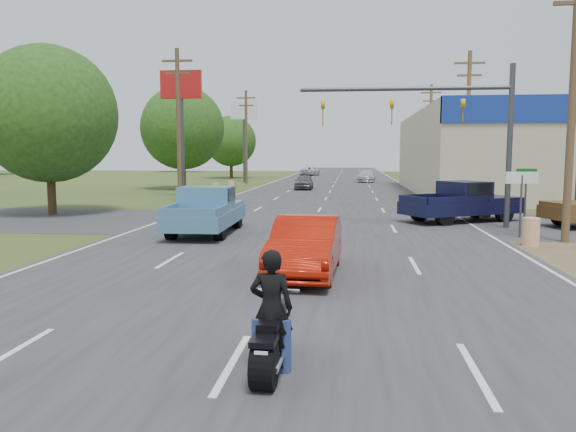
# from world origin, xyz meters

# --- Properties ---
(ground) EXTENTS (200.00, 200.00, 0.00)m
(ground) POSITION_xyz_m (0.00, 0.00, 0.00)
(ground) COLOR #2B441B
(ground) RESTS_ON ground
(main_road) EXTENTS (15.00, 180.00, 0.02)m
(main_road) POSITION_xyz_m (0.00, 40.00, 0.01)
(main_road) COLOR #2D2D30
(main_road) RESTS_ON ground
(cross_road) EXTENTS (120.00, 10.00, 0.02)m
(cross_road) POSITION_xyz_m (0.00, 18.00, 0.01)
(cross_road) COLOR #2D2D30
(cross_road) RESTS_ON ground
(utility_pole_1) EXTENTS (2.00, 0.28, 10.00)m
(utility_pole_1) POSITION_xyz_m (9.50, 13.00, 5.32)
(utility_pole_1) COLOR #4C3823
(utility_pole_1) RESTS_ON ground
(utility_pole_2) EXTENTS (2.00, 0.28, 10.00)m
(utility_pole_2) POSITION_xyz_m (9.50, 31.00, 5.32)
(utility_pole_2) COLOR #4C3823
(utility_pole_2) RESTS_ON ground
(utility_pole_3) EXTENTS (2.00, 0.28, 10.00)m
(utility_pole_3) POSITION_xyz_m (9.50, 49.00, 5.32)
(utility_pole_3) COLOR #4C3823
(utility_pole_3) RESTS_ON ground
(utility_pole_5) EXTENTS (2.00, 0.28, 10.00)m
(utility_pole_5) POSITION_xyz_m (-9.50, 28.00, 5.32)
(utility_pole_5) COLOR #4C3823
(utility_pole_5) RESTS_ON ground
(utility_pole_6) EXTENTS (2.00, 0.28, 10.00)m
(utility_pole_6) POSITION_xyz_m (-9.50, 52.00, 5.32)
(utility_pole_6) COLOR #4C3823
(utility_pole_6) RESTS_ON ground
(tree_0) EXTENTS (7.14, 7.14, 8.84)m
(tree_0) POSITION_xyz_m (-14.00, 20.00, 5.26)
(tree_0) COLOR #422D19
(tree_0) RESTS_ON ground
(tree_1) EXTENTS (7.56, 7.56, 9.36)m
(tree_1) POSITION_xyz_m (-13.50, 42.00, 5.57)
(tree_1) COLOR #422D19
(tree_1) RESTS_ON ground
(tree_2) EXTENTS (6.72, 6.72, 8.32)m
(tree_2) POSITION_xyz_m (-14.20, 66.00, 4.95)
(tree_2) COLOR #422D19
(tree_2) RESTS_ON ground
(tree_5) EXTENTS (7.98, 7.98, 9.88)m
(tree_5) POSITION_xyz_m (30.00, 95.00, 5.88)
(tree_5) COLOR #422D19
(tree_5) RESTS_ON ground
(tree_6) EXTENTS (8.82, 8.82, 10.92)m
(tree_6) POSITION_xyz_m (-30.00, 95.00, 6.51)
(tree_6) COLOR #422D19
(tree_6) RESTS_ON ground
(barrel_0) EXTENTS (0.56, 0.56, 1.00)m
(barrel_0) POSITION_xyz_m (8.00, 12.00, 0.50)
(barrel_0) COLOR orange
(barrel_0) RESTS_ON ground
(barrel_1) EXTENTS (0.56, 0.56, 1.00)m
(barrel_1) POSITION_xyz_m (8.40, 20.50, 0.50)
(barrel_1) COLOR orange
(barrel_1) RESTS_ON ground
(barrel_2) EXTENTS (0.56, 0.56, 1.00)m
(barrel_2) POSITION_xyz_m (-8.50, 34.00, 0.50)
(barrel_2) COLOR orange
(barrel_2) RESTS_ON ground
(barrel_3) EXTENTS (0.56, 0.56, 1.00)m
(barrel_3) POSITION_xyz_m (-8.20, 38.00, 0.50)
(barrel_3) COLOR orange
(barrel_3) RESTS_ON ground
(pole_sign_left_near) EXTENTS (3.00, 0.35, 9.20)m
(pole_sign_left_near) POSITION_xyz_m (-10.50, 32.00, 7.17)
(pole_sign_left_near) COLOR #3F3F44
(pole_sign_left_near) RESTS_ON ground
(pole_sign_left_far) EXTENTS (3.00, 0.35, 9.20)m
(pole_sign_left_far) POSITION_xyz_m (-10.50, 56.00, 7.17)
(pole_sign_left_far) COLOR #3F3F44
(pole_sign_left_far) RESTS_ON ground
(lane_sign) EXTENTS (1.20, 0.08, 2.52)m
(lane_sign) POSITION_xyz_m (8.20, 14.00, 1.90)
(lane_sign) COLOR #3F3F44
(lane_sign) RESTS_ON ground
(street_name_sign) EXTENTS (0.80, 0.08, 2.61)m
(street_name_sign) POSITION_xyz_m (8.80, 15.50, 1.61)
(street_name_sign) COLOR #3F3F44
(street_name_sign) RESTS_ON ground
(signal_mast) EXTENTS (9.12, 0.40, 7.00)m
(signal_mast) POSITION_xyz_m (5.82, 17.00, 4.80)
(signal_mast) COLOR #3F3F44
(signal_mast) RESTS_ON ground
(red_convertible) EXTENTS (1.81, 4.70, 1.53)m
(red_convertible) POSITION_xyz_m (0.60, 6.47, 0.76)
(red_convertible) COLOR #AA1707
(red_convertible) RESTS_ON ground
(motorcycle) EXTENTS (0.66, 2.13, 1.08)m
(motorcycle) POSITION_xyz_m (0.64, -0.30, 0.48)
(motorcycle) COLOR black
(motorcycle) RESTS_ON ground
(rider) EXTENTS (0.64, 0.43, 1.73)m
(rider) POSITION_xyz_m (0.64, -0.25, 0.86)
(rider) COLOR black
(rider) RESTS_ON ground
(blue_pickup) EXTENTS (2.32, 5.77, 1.90)m
(blue_pickup) POSITION_xyz_m (-3.99, 13.93, 0.96)
(blue_pickup) COLOR black
(blue_pickup) RESTS_ON ground
(navy_pickup) EXTENTS (6.12, 4.81, 1.92)m
(navy_pickup) POSITION_xyz_m (7.12, 19.16, 0.97)
(navy_pickup) COLOR black
(navy_pickup) RESTS_ON ground
(distant_car_grey) EXTENTS (1.60, 3.92, 1.33)m
(distant_car_grey) POSITION_xyz_m (-2.47, 42.83, 0.67)
(distant_car_grey) COLOR #525357
(distant_car_grey) RESTS_ON ground
(distant_car_silver) EXTENTS (2.38, 5.02, 1.41)m
(distant_car_silver) POSITION_xyz_m (3.55, 57.66, 0.71)
(distant_car_silver) COLOR silver
(distant_car_silver) RESTS_ON ground
(distant_car_white) EXTENTS (2.91, 5.17, 1.36)m
(distant_car_white) POSITION_xyz_m (-4.35, 76.16, 0.68)
(distant_car_white) COLOR silver
(distant_car_white) RESTS_ON ground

